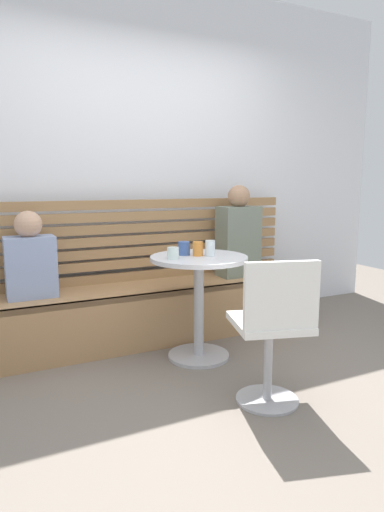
% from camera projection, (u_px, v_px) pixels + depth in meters
% --- Properties ---
extents(ground, '(8.00, 8.00, 0.00)m').
position_uv_depth(ground, '(232.00, 403.00, 2.50)').
color(ground, '#70665B').
extents(back_wall, '(5.20, 0.10, 2.90)m').
position_uv_depth(back_wall, '(135.00, 158.00, 3.71)').
color(back_wall, silver).
rests_on(back_wall, ground).
extents(booth_bench, '(2.70, 0.52, 0.44)m').
position_uv_depth(booth_bench, '(155.00, 311.00, 3.53)').
color(booth_bench, '#A87C51').
rests_on(booth_bench, ground).
extents(booth_backrest, '(2.65, 0.04, 0.67)m').
position_uv_depth(booth_backrest, '(144.00, 239.00, 3.65)').
color(booth_backrest, '#9A7249').
rests_on(booth_backrest, booth_bench).
extents(cafe_table, '(0.68, 0.68, 0.74)m').
position_uv_depth(cafe_table, '(199.00, 287.00, 3.08)').
color(cafe_table, '#ADADB2').
rests_on(cafe_table, ground).
extents(white_chair, '(0.50, 0.50, 0.85)m').
position_uv_depth(white_chair, '(273.00, 327.00, 2.39)').
color(white_chair, '#ADADB2').
rests_on(white_chair, ground).
extents(person_adult, '(0.34, 0.22, 0.79)m').
position_uv_depth(person_adult, '(238.00, 236.00, 3.78)').
color(person_adult, slate).
rests_on(person_adult, booth_bench).
extents(person_child_left, '(0.34, 0.22, 0.61)m').
position_uv_depth(person_child_left, '(30.00, 260.00, 3.08)').
color(person_child_left, '#8C9EC6').
rests_on(person_child_left, booth_bench).
extents(cup_mug_blue, '(0.08, 0.08, 0.09)m').
position_uv_depth(cup_mug_blue, '(184.00, 248.00, 3.08)').
color(cup_mug_blue, '#3D5B9E').
rests_on(cup_mug_blue, cafe_table).
extents(cup_tumbler_orange, '(0.07, 0.07, 0.10)m').
position_uv_depth(cup_tumbler_orange, '(198.00, 249.00, 3.05)').
color(cup_tumbler_orange, orange).
rests_on(cup_tumbler_orange, cafe_table).
extents(cup_water_clear, '(0.07, 0.07, 0.11)m').
position_uv_depth(cup_water_clear, '(210.00, 248.00, 3.04)').
color(cup_water_clear, white).
rests_on(cup_water_clear, cafe_table).
extents(cup_glass_short, '(0.08, 0.08, 0.08)m').
position_uv_depth(cup_glass_short, '(173.00, 253.00, 2.92)').
color(cup_glass_short, silver).
rests_on(cup_glass_short, cafe_table).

